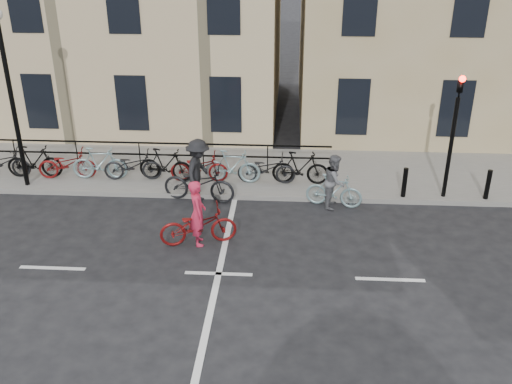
# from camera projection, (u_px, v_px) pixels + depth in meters

# --- Properties ---
(ground) EXTENTS (120.00, 120.00, 0.00)m
(ground) POSITION_uv_depth(u_px,v_px,m) (219.00, 274.00, 13.41)
(ground) COLOR black
(ground) RESTS_ON ground
(sidewalk) EXTENTS (46.00, 4.00, 0.15)m
(sidewalk) POSITION_uv_depth(u_px,v_px,m) (121.00, 169.00, 19.03)
(sidewalk) COLOR slate
(sidewalk) RESTS_ON ground
(traffic_light) EXTENTS (0.18, 0.30, 3.90)m
(traffic_light) POSITION_uv_depth(u_px,v_px,m) (455.00, 122.00, 15.96)
(traffic_light) COLOR black
(traffic_light) RESTS_ON sidewalk
(lamp_post) EXTENTS (0.36, 0.36, 5.28)m
(lamp_post) POSITION_uv_depth(u_px,v_px,m) (8.00, 78.00, 16.28)
(lamp_post) COLOR black
(lamp_post) RESTS_ON sidewalk
(bollard_east) EXTENTS (0.14, 0.14, 0.90)m
(bollard_east) POSITION_uv_depth(u_px,v_px,m) (405.00, 182.00, 16.72)
(bollard_east) COLOR black
(bollard_east) RESTS_ON sidewalk
(bollard_west) EXTENTS (0.14, 0.14, 0.90)m
(bollard_west) POSITION_uv_depth(u_px,v_px,m) (488.00, 185.00, 16.59)
(bollard_west) COLOR black
(bollard_west) RESTS_ON sidewalk
(parked_bikes) EXTENTS (11.45, 1.23, 1.05)m
(parked_bikes) POSITION_uv_depth(u_px,v_px,m) (148.00, 165.00, 17.85)
(parked_bikes) COLOR black
(parked_bikes) RESTS_ON sidewalk
(cyclist_pink) EXTENTS (2.07, 1.16, 1.75)m
(cyclist_pink) POSITION_uv_depth(u_px,v_px,m) (198.00, 222.00, 14.46)
(cyclist_pink) COLOR maroon
(cyclist_pink) RESTS_ON ground
(cyclist_grey) EXTENTS (1.71, 0.88, 1.59)m
(cyclist_grey) POSITION_uv_depth(u_px,v_px,m) (334.00, 186.00, 16.40)
(cyclist_grey) COLOR #7C9EA3
(cyclist_grey) RESTS_ON ground
(cyclist_dark) EXTENTS (2.25, 1.34, 1.92)m
(cyclist_dark) POSITION_uv_depth(u_px,v_px,m) (199.00, 177.00, 16.68)
(cyclist_dark) COLOR black
(cyclist_dark) RESTS_ON ground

